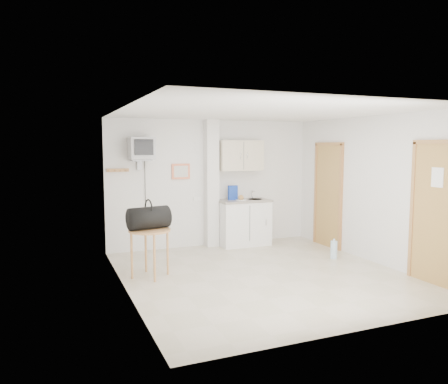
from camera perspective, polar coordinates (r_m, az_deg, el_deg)
name	(u,v)px	position (r m, az deg, el deg)	size (l,w,h in m)	color
ground	(263,274)	(6.94, 5.12, -10.68)	(4.50, 4.50, 0.00)	beige
room_envelope	(275,175)	(6.85, 6.69, 2.19)	(4.24, 4.54, 2.55)	white
kitchenette	(243,205)	(8.78, 2.49, -1.74)	(1.03, 0.58, 2.10)	white
crt_television	(141,149)	(8.08, -10.74, 5.54)	(0.44, 0.45, 2.15)	slate
round_table	(150,236)	(6.74, -9.69, -5.66)	(0.64, 0.64, 0.74)	tan
duffel_bag	(149,218)	(6.72, -9.80, -3.32)	(0.67, 0.46, 0.46)	black
water_bottle	(334,250)	(8.05, 14.15, -7.31)	(0.12, 0.12, 0.35)	silver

